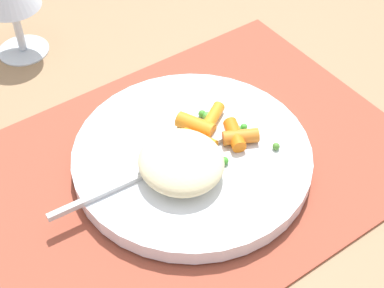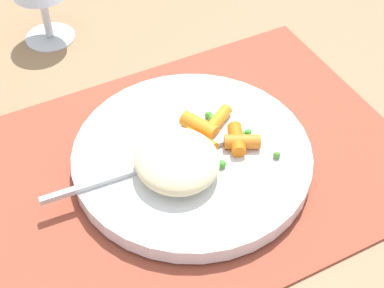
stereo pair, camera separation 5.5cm
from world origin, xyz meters
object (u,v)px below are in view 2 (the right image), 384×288
(plate, at_px, (192,157))
(fork, at_px, (159,159))
(rice_mound, at_px, (177,161))
(carrot_portion, at_px, (217,134))

(plate, relative_size, fork, 1.21)
(plate, xyz_separation_m, rice_mound, (-0.03, -0.02, 0.03))
(rice_mound, xyz_separation_m, carrot_portion, (0.05, 0.02, -0.01))
(carrot_portion, bearing_deg, rice_mound, -159.03)
(rice_mound, bearing_deg, carrot_portion, 20.97)
(carrot_portion, xyz_separation_m, fork, (-0.06, -0.00, -0.00))
(fork, bearing_deg, carrot_portion, 0.62)
(plate, xyz_separation_m, fork, (-0.04, 0.00, 0.01))
(carrot_portion, bearing_deg, plate, -174.32)
(carrot_portion, distance_m, fork, 0.06)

